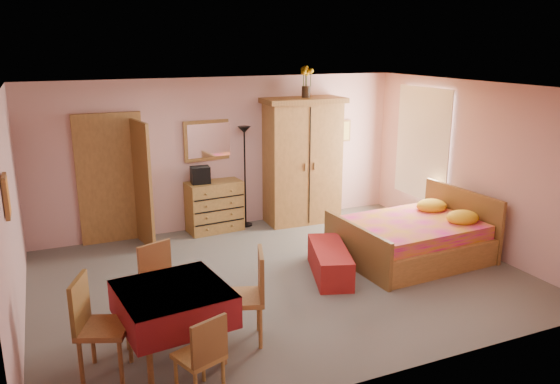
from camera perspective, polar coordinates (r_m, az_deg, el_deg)
name	(u,v)px	position (r m, az deg, el deg)	size (l,w,h in m)	color
floor	(282,278)	(7.64, 0.22, -8.97)	(6.50, 6.50, 0.00)	slate
ceiling	(282,88)	(6.99, 0.24, 10.85)	(6.50, 6.50, 0.00)	brown
wall_back	(223,153)	(9.49, -5.93, 4.03)	(6.50, 0.10, 2.60)	#CA9592
wall_front	(393,251)	(5.14, 11.71, -6.08)	(6.50, 0.10, 2.60)	#CA9592
wall_left	(10,218)	(6.64, -26.36, -2.46)	(0.10, 5.00, 2.60)	#CA9592
wall_right	(473,166)	(9.00, 19.53, 2.60)	(0.10, 5.00, 2.60)	#CA9592
doorway	(111,180)	(9.13, -17.23, 1.20)	(1.06, 0.12, 2.15)	#9E6B35
window	(423,144)	(9.83, 14.69, 4.89)	(0.08, 1.40, 1.95)	white
picture_left	(6,196)	(5.96, -26.70, -0.39)	(0.04, 0.32, 0.42)	orange
picture_back	(343,131)	(10.37, 6.61, 6.37)	(0.30, 0.04, 0.40)	#D8BF59
chest_of_drawers	(214,206)	(9.42, -6.86, -1.50)	(0.92, 0.46, 0.87)	olive
wall_mirror	(209,140)	(9.36, -7.46, 5.38)	(0.88, 0.05, 0.69)	white
stereo	(200,175)	(9.19, -8.33, 1.77)	(0.31, 0.23, 0.29)	black
floor_lamp	(245,177)	(9.51, -3.68, 1.56)	(0.23, 0.23, 1.77)	black
wardrobe	(302,161)	(9.72, 2.35, 3.26)	(1.42, 0.73, 2.23)	#A06C36
sunflower_vase	(306,82)	(9.56, 2.76, 11.45)	(0.22, 0.22, 0.54)	yellow
bed	(411,228)	(8.38, 13.55, -3.68)	(2.07, 1.63, 0.96)	#D8158A
bench	(330,262)	(7.68, 5.22, -7.26)	(0.45, 1.22, 0.41)	maroon
dining_table	(174,323)	(5.83, -11.00, -13.26)	(1.05, 1.05, 0.77)	maroon
chair_south	(199,355)	(5.20, -8.49, -16.49)	(0.38, 0.38, 0.83)	#AD7D3A
chair_north	(165,286)	(6.46, -11.93, -9.55)	(0.42, 0.42, 0.93)	#B0713B
chair_west	(104,327)	(5.67, -17.92, -13.26)	(0.46, 0.46, 1.01)	#9E6235
chair_east	(242,297)	(5.97, -4.02, -10.87)	(0.47, 0.47, 1.03)	#AA7239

